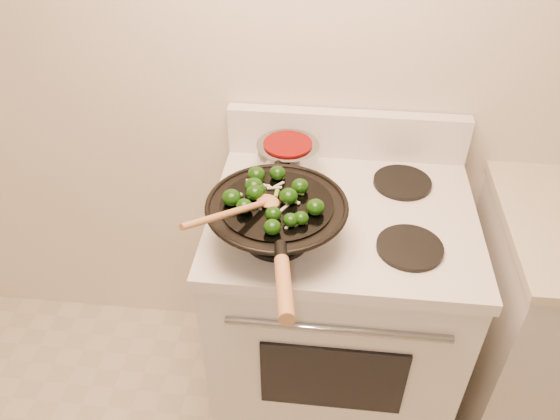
# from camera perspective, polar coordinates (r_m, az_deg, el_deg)

# --- Properties ---
(stove) EXTENTS (0.78, 0.67, 1.08)m
(stove) POSITION_cam_1_polar(r_m,az_deg,el_deg) (1.93, 5.66, -10.42)
(stove) COLOR white
(stove) RESTS_ON ground
(wok) EXTENTS (0.38, 0.62, 0.19)m
(wok) POSITION_cam_1_polar(r_m,az_deg,el_deg) (1.45, -0.32, -1.00)
(wok) COLOR black
(wok) RESTS_ON stove
(stirfry) EXTENTS (0.27, 0.27, 0.04)m
(stirfry) POSITION_cam_1_polar(r_m,az_deg,el_deg) (1.42, -0.96, 1.44)
(stirfry) COLOR black
(stirfry) RESTS_ON wok
(wooden_spoon) EXTENTS (0.22, 0.26, 0.10)m
(wooden_spoon) POSITION_cam_1_polar(r_m,az_deg,el_deg) (1.36, -3.63, 0.19)
(wooden_spoon) COLOR #A46C40
(wooden_spoon) RESTS_ON wok
(saucepan) EXTENTS (0.19, 0.31, 0.11)m
(saucepan) POSITION_cam_1_polar(r_m,az_deg,el_deg) (1.70, 0.78, 5.35)
(saucepan) COLOR gray
(saucepan) RESTS_ON stove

